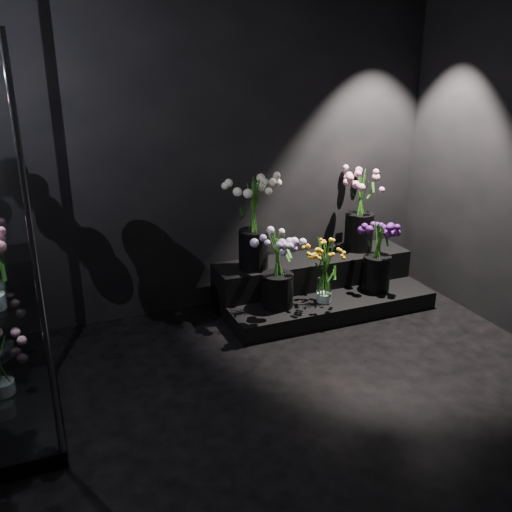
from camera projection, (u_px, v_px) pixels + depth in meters
floor at (321, 437)px, 3.30m from camera, size 4.00×4.00×0.00m
wall_back at (208, 144)px, 4.56m from camera, size 4.00×0.00×4.00m
display_riser at (318, 286)px, 4.98m from camera, size 1.78×0.79×0.39m
bouquet_orange_bells at (325, 270)px, 4.61m from camera, size 0.32×0.32×0.55m
bouquet_lilac at (278, 265)px, 4.51m from camera, size 0.39×0.39×0.63m
bouquet_purple at (378, 252)px, 4.83m from camera, size 0.35×0.35×0.62m
bouquet_cream_roses at (253, 215)px, 4.60m from camera, size 0.43×0.43×0.79m
bouquet_pink_roses at (361, 204)px, 5.05m from camera, size 0.42×0.42×0.74m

